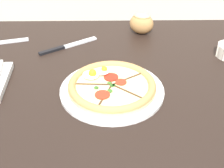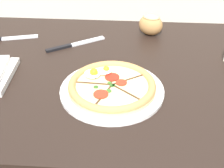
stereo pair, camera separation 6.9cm
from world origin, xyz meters
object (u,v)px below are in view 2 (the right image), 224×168
dining_table (137,96)px  knife_spare (6,39)px  knife_main (75,44)px  bread_piece_near (151,24)px  pizza (112,87)px

dining_table → knife_spare: 0.58m
knife_main → bread_piece_near: bearing=-11.2°
pizza → knife_spare: size_ratio=1.31×
pizza → knife_spare: 0.56m
bread_piece_near → dining_table: bearing=-99.5°
dining_table → knife_spare: bearing=159.0°
pizza → bread_piece_near: size_ratio=2.70×
dining_table → bread_piece_near: bread_piece_near is taller
dining_table → knife_main: bearing=144.3°
pizza → knife_main: pizza is taller
knife_main → knife_spare: size_ratio=0.88×
pizza → bread_piece_near: (0.13, 0.42, 0.03)m
pizza → knife_main: size_ratio=1.49×
bread_piece_near → knife_spare: bearing=-171.3°
dining_table → knife_spare: knife_spare is taller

